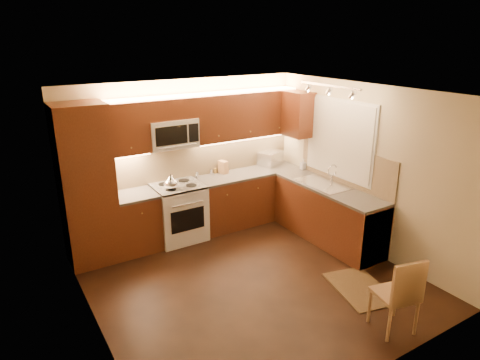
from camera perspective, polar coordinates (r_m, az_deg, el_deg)
floor at (r=5.89m, az=1.61°, el=-13.34°), size 4.00×4.00×0.01m
ceiling at (r=5.02m, az=1.88°, el=11.54°), size 4.00×4.00×0.01m
wall_back at (r=7.00m, az=-7.31°, el=3.07°), size 4.00×0.01×2.50m
wall_front at (r=3.98m, az=18.06°, el=-10.57°), size 4.00×0.01×2.50m
wall_left at (r=4.63m, az=-19.57°, el=-6.43°), size 0.01×4.00×2.50m
wall_right at (r=6.59m, az=16.43°, el=1.42°), size 0.01×4.00×2.50m
pantry at (r=6.28m, az=-19.88°, el=-0.77°), size 0.70×0.60×2.30m
base_cab_back_left at (r=6.69m, az=-13.68°, el=-5.60°), size 0.62×0.60×0.86m
counter_back_left at (r=6.52m, az=-13.98°, el=-1.99°), size 0.62×0.60×0.04m
base_cab_back_right at (r=7.49m, az=1.17°, el=-2.35°), size 1.92×0.60×0.86m
counter_back_right at (r=7.33m, az=1.20°, el=0.93°), size 1.92×0.60×0.04m
base_cab_right at (r=6.92m, az=11.68°, el=-4.58°), size 0.60×2.00×0.86m
counter_right at (r=6.76m, az=11.93°, el=-1.08°), size 0.60×2.00×0.04m
dishwasher at (r=6.49m, az=15.91°, el=-6.61°), size 0.58×0.60×0.84m
backsplash_back at (r=7.15m, az=-4.71°, el=3.08°), size 3.30×0.02×0.60m
backsplash_right at (r=6.86m, az=13.88°, el=1.88°), size 0.02×2.00×0.60m
upper_cab_back_left at (r=6.36m, az=-15.05°, el=6.76°), size 0.62×0.35×0.75m
upper_cab_back_right at (r=7.19m, az=0.70°, el=8.75°), size 1.92×0.35×0.75m
upper_cab_bridge at (r=6.55m, az=-9.38°, el=9.45°), size 0.76×0.35×0.31m
upper_cab_right_corner at (r=7.31m, az=7.79°, el=8.74°), size 0.35×0.50×0.75m
stove at (r=6.87m, az=-8.17°, el=-4.29°), size 0.76×0.65×0.92m
microwave at (r=6.60m, az=-9.16°, el=6.22°), size 0.76×0.38×0.44m
window_frame at (r=6.85m, az=13.23°, el=5.39°), size 0.03×1.44×1.24m
window_blinds at (r=6.84m, az=13.11°, el=5.37°), size 0.02×1.36×1.16m
sink at (r=6.83m, az=11.13°, el=0.03°), size 0.52×0.86×0.15m
faucet at (r=6.93m, az=12.27°, el=0.87°), size 0.20×0.04×0.30m
track_light_bar at (r=6.30m, az=11.90°, el=12.29°), size 0.04×1.20×0.03m
kettle at (r=6.49m, az=-9.27°, el=-0.25°), size 0.27×0.27×0.24m
toaster_oven at (r=7.72m, az=4.06°, el=2.94°), size 0.49×0.43×0.25m
knife_block at (r=7.23m, az=-2.28°, el=1.73°), size 0.13×0.18×0.22m
spice_jar_a at (r=7.20m, az=-3.87°, el=1.09°), size 0.05×0.05×0.09m
spice_jar_b at (r=7.26m, az=-3.31°, el=1.25°), size 0.05×0.05×0.09m
spice_jar_c at (r=7.04m, az=-5.77°, el=0.69°), size 0.06×0.06×0.11m
spice_jar_d at (r=7.25m, az=-1.71°, el=1.27°), size 0.05×0.05×0.10m
soap_bottle at (r=7.54m, az=8.46°, el=2.11°), size 0.09×0.09×0.18m
rug at (r=5.94m, az=15.79°, el=-13.77°), size 0.81×1.04×0.01m
dining_chair at (r=5.12m, az=20.07°, el=-13.98°), size 0.49×0.49×0.93m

